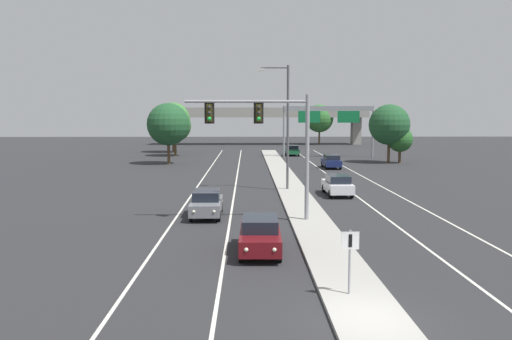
{
  "coord_description": "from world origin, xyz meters",
  "views": [
    {
      "loc": [
        -3.7,
        -14.71,
        6.21
      ],
      "look_at": [
        -3.2,
        13.01,
        3.2
      ],
      "focal_mm": 35.87,
      "sensor_mm": 36.0,
      "label": 1
    }
  ],
  "objects": [
    {
      "name": "lane_stripe_receding_center",
      "position": [
        4.7,
        25.0,
        0.0
      ],
      "size": [
        0.14,
        100.0,
        0.01
      ],
      "primitive_type": "cube",
      "color": "silver",
      "rests_on": "ground"
    },
    {
      "name": "car_receding_white",
      "position": [
        3.31,
        24.29,
        0.82
      ],
      "size": [
        1.88,
        4.49,
        1.58
      ],
      "color": "silver",
      "rests_on": "ground"
    },
    {
      "name": "car_receding_green",
      "position": [
        3.23,
        62.94,
        0.82
      ],
      "size": [
        1.87,
        4.49,
        1.58
      ],
      "color": "#195633",
      "rests_on": "ground"
    },
    {
      "name": "tree_far_right_c",
      "position": [
        15.98,
        50.49,
        3.04
      ],
      "size": [
        3.22,
        3.22,
        4.66
      ],
      "color": "#4C3823",
      "rests_on": "ground"
    },
    {
      "name": "lane_stripe_oncoming_center",
      "position": [
        -4.7,
        25.0,
        0.0
      ],
      "size": [
        0.14,
        100.0,
        0.01
      ],
      "primitive_type": "cube",
      "color": "silver",
      "rests_on": "ground"
    },
    {
      "name": "tree_far_left_c",
      "position": [
        -13.52,
        49.49,
        5.0
      ],
      "size": [
        5.3,
        5.3,
        7.66
      ],
      "color": "#4C3823",
      "rests_on": "ground"
    },
    {
      "name": "overpass_bridge",
      "position": [
        0.0,
        92.1,
        5.78
      ],
      "size": [
        42.4,
        6.4,
        7.65
      ],
      "color": "gray",
      "rests_on": "ground"
    },
    {
      "name": "street_lamp_median",
      "position": [
        -0.6,
        26.74,
        5.79
      ],
      "size": [
        2.58,
        0.28,
        10.0
      ],
      "color": "#4C4C51",
      "rests_on": "median_island"
    },
    {
      "name": "edge_stripe_left",
      "position": [
        -8.0,
        25.0,
        0.0
      ],
      "size": [
        0.14,
        100.0,
        0.01
      ],
      "primitive_type": "cube",
      "color": "silver",
      "rests_on": "ground"
    },
    {
      "name": "car_receding_navy",
      "position": [
        6.12,
        44.25,
        0.82
      ],
      "size": [
        1.83,
        4.47,
        1.58
      ],
      "color": "#141E4C",
      "rests_on": "ground"
    },
    {
      "name": "highway_sign_gantry",
      "position": [
        8.2,
        59.61,
        6.16
      ],
      "size": [
        13.28,
        0.42,
        7.5
      ],
      "color": "gray",
      "rests_on": "ground"
    },
    {
      "name": "tree_far_right_b",
      "position": [
        14.57,
        50.63,
        4.93
      ],
      "size": [
        5.21,
        5.21,
        7.54
      ],
      "color": "#4C3823",
      "rests_on": "ground"
    },
    {
      "name": "tree_far_left_b",
      "position": [
        -15.81,
        69.59,
        5.36
      ],
      "size": [
        5.67,
        5.67,
        8.2
      ],
      "color": "#4C3823",
      "rests_on": "ground"
    },
    {
      "name": "car_oncoming_grey",
      "position": [
        -6.17,
        16.19,
        0.82
      ],
      "size": [
        1.85,
        4.48,
        1.58
      ],
      "color": "slate",
      "rests_on": "ground"
    },
    {
      "name": "ground_plane",
      "position": [
        0.0,
        0.0,
        0.0
      ],
      "size": [
        260.0,
        260.0,
        0.0
      ],
      "primitive_type": "plane",
      "color": "#28282B"
    },
    {
      "name": "edge_stripe_right",
      "position": [
        8.0,
        25.0,
        0.0
      ],
      "size": [
        0.14,
        100.0,
        0.01
      ],
      "primitive_type": "cube",
      "color": "silver",
      "rests_on": "ground"
    },
    {
      "name": "median_sign_post",
      "position": [
        -0.23,
        2.03,
        1.59
      ],
      "size": [
        0.6,
        0.1,
        2.2
      ],
      "color": "gray",
      "rests_on": "median_island"
    },
    {
      "name": "car_oncoming_darkred",
      "position": [
        -3.11,
        7.9,
        0.82
      ],
      "size": [
        1.9,
        4.5,
        1.58
      ],
      "color": "#5B0F14",
      "rests_on": "ground"
    },
    {
      "name": "median_island",
      "position": [
        0.0,
        18.0,
        0.07
      ],
      "size": [
        2.4,
        110.0,
        0.15
      ],
      "primitive_type": "cube",
      "color": "#9E9B93",
      "rests_on": "ground"
    },
    {
      "name": "overhead_signal_mast",
      "position": [
        -2.45,
        14.45,
        5.3
      ],
      "size": [
        7.1,
        0.44,
        7.2
      ],
      "color": "gray",
      "rests_on": "median_island"
    },
    {
      "name": "tree_far_right_a",
      "position": [
        11.34,
        91.14,
        5.42
      ],
      "size": [
        5.74,
        5.74,
        8.3
      ],
      "color": "#4C3823",
      "rests_on": "ground"
    },
    {
      "name": "tree_far_left_a",
      "position": [
        -14.45,
        62.11,
        4.56
      ],
      "size": [
        4.82,
        4.82,
        6.98
      ],
      "color": "#4C3823",
      "rests_on": "ground"
    }
  ]
}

